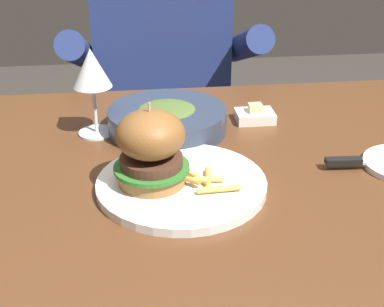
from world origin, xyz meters
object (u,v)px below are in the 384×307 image
table_knife (377,161)px  wine_glass (92,72)px  soup_bowl (167,119)px  diner_person (163,113)px  main_plate (182,184)px  butter_dish (255,115)px  burger_sandwich (151,148)px

table_knife → wine_glass: bearing=157.4°
soup_bowl → diner_person: size_ratio=0.19×
wine_glass → diner_person: size_ratio=0.14×
main_plate → butter_dish: size_ratio=3.53×
soup_bowl → table_knife: bearing=-29.8°
butter_dish → soup_bowl: bearing=-171.3°
soup_bowl → diner_person: bearing=87.5°
main_plate → wine_glass: 0.28m
wine_glass → diner_person: (0.16, 0.51, -0.30)m
main_plate → burger_sandwich: (-0.05, 0.00, 0.07)m
table_knife → main_plate: bearing=-175.4°
burger_sandwich → butter_dish: size_ratio=1.74×
wine_glass → butter_dish: size_ratio=2.20×
table_knife → butter_dish: size_ratio=2.84×
wine_glass → table_knife: 0.52m
main_plate → butter_dish: butter_dish is taller
burger_sandwich → soup_bowl: burger_sandwich is taller
table_knife → soup_bowl: bearing=150.2°
main_plate → burger_sandwich: burger_sandwich is taller
wine_glass → diner_person: 0.61m
burger_sandwich → wine_glass: 0.24m
burger_sandwich → butter_dish: (0.22, 0.24, -0.06)m
soup_bowl → diner_person: 0.55m
wine_glass → butter_dish: wine_glass is taller
main_plate → soup_bowl: bearing=91.3°
table_knife → diner_person: bearing=113.9°
burger_sandwich → diner_person: 0.77m
diner_person → table_knife: bearing=-66.1°
butter_dish → diner_person: size_ratio=0.06×
main_plate → burger_sandwich: 0.08m
main_plate → soup_bowl: size_ratio=1.18×
wine_glass → soup_bowl: wine_glass is taller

